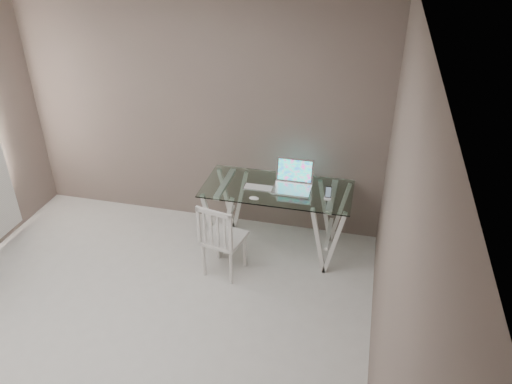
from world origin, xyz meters
TOP-DOWN VIEW (x-y plane):
  - room at (-0.06, 0.02)m, footprint 4.50×4.52m
  - desk at (0.95, 1.79)m, footprint 1.50×0.70m
  - chair at (0.51, 1.24)m, footprint 0.44×0.44m
  - laptop at (1.10, 1.86)m, footprint 0.38×0.32m
  - keyboard at (0.77, 1.75)m, footprint 0.30×0.13m
  - mouse at (0.78, 1.52)m, footprint 0.10×0.06m
  - phone_dock at (1.47, 1.70)m, footprint 0.07×0.07m

SIDE VIEW (x-z plane):
  - desk at x=0.95m, z-range 0.01..0.76m
  - chair at x=0.51m, z-range 0.04..0.86m
  - keyboard at x=0.77m, z-range 0.75..0.75m
  - mouse at x=0.78m, z-range 0.75..0.78m
  - phone_dock at x=1.47m, z-range 0.72..0.85m
  - laptop at x=1.10m, z-range 0.68..0.94m
  - room at x=-0.06m, z-range 0.36..3.07m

